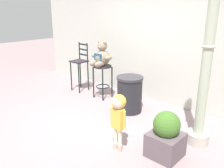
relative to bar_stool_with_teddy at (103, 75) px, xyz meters
name	(u,v)px	position (x,y,z in m)	size (l,w,h in m)	color
ground_plane	(92,125)	(0.87, -1.17, -0.58)	(24.00, 24.00, 0.00)	gray
building_wall	(157,13)	(0.87, 0.86, 1.41)	(7.75, 0.30, 3.96)	beige
bar_stool_with_teddy	(103,75)	(0.00, 0.00, 0.00)	(0.42, 0.42, 0.80)	#2A242C
teddy_bear	(101,57)	(0.00, -0.03, 0.43)	(0.56, 0.50, 0.58)	#7B6E5A
child_walking	(118,111)	(1.75, -1.44, 0.07)	(0.28, 0.23, 0.90)	#D2A792
trash_bin	(130,94)	(0.98, -0.20, -0.19)	(0.55, 0.55, 0.76)	black
lamppost	(204,80)	(2.57, -0.42, 0.48)	(0.35, 0.35, 2.69)	#B2AC9F
bar_chair_empty	(80,64)	(-0.81, -0.01, 0.12)	(0.37, 0.37, 1.24)	#2A242C
planter_with_shrub	(166,136)	(2.36, -1.09, -0.25)	(0.46, 0.46, 0.70)	#5D4F55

